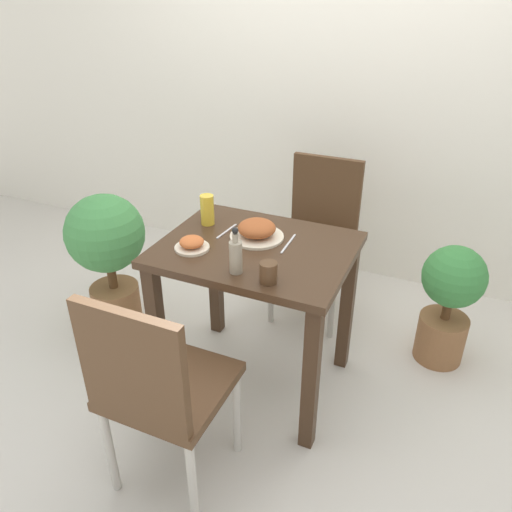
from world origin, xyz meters
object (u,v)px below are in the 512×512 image
object	(u,v)px
chair_far	(318,229)
juice_glass	(207,210)
food_plate	(257,230)
potted_plant_left	(108,249)
chair_near	(157,386)
potted_plant_right	(449,299)
sauce_bottle	(236,255)
side_plate	(192,244)
drink_cup	(268,273)

from	to	relation	value
chair_far	juice_glass	world-z (taller)	chair_far
food_plate	potted_plant_left	xyz separation A→B (m)	(-0.89, 0.02, -0.30)
chair_near	potted_plant_right	world-z (taller)	chair_near
chair_near	chair_far	xyz separation A→B (m)	(0.14, 1.43, 0.00)
food_plate	sauce_bottle	size ratio (longest dim) A/B	1.24
chair_far	side_plate	bearing A→B (deg)	-109.39
potted_plant_left	juice_glass	bearing A→B (deg)	2.32
chair_near	potted_plant_left	world-z (taller)	chair_near
juice_glass	drink_cup	bearing A→B (deg)	-38.24
side_plate	sauce_bottle	xyz separation A→B (m)	(0.26, -0.10, 0.05)
chair_far	food_plate	size ratio (longest dim) A/B	3.77
chair_far	juice_glass	xyz separation A→B (m)	(-0.36, -0.62, 0.31)
chair_near	potted_plant_right	size ratio (longest dim) A/B	1.39
chair_near	juice_glass	distance (m)	0.89
chair_near	sauce_bottle	distance (m)	0.56
drink_cup	potted_plant_right	size ratio (longest dim) A/B	0.13
potted_plant_right	food_plate	bearing A→B (deg)	-151.24
sauce_bottle	chair_near	bearing A→B (deg)	-101.00
potted_plant_left	potted_plant_right	size ratio (longest dim) A/B	1.22
side_plate	drink_cup	size ratio (longest dim) A/B	1.78
side_plate	sauce_bottle	bearing A→B (deg)	-20.69
chair_far	juice_glass	size ratio (longest dim) A/B	6.39
sauce_bottle	potted_plant_left	world-z (taller)	sauce_bottle
juice_glass	sauce_bottle	distance (m)	0.47
chair_near	chair_far	size ratio (longest dim) A/B	1.00
drink_cup	sauce_bottle	world-z (taller)	sauce_bottle
chair_near	potted_plant_right	xyz separation A→B (m)	(0.89, 1.23, -0.15)
drink_cup	juice_glass	xyz separation A→B (m)	(-0.46, 0.36, 0.03)
chair_far	potted_plant_right	xyz separation A→B (m)	(0.75, -0.19, -0.15)
food_plate	drink_cup	world-z (taller)	same
food_plate	juice_glass	bearing A→B (deg)	171.37
drink_cup	potted_plant_left	distance (m)	1.17
drink_cup	juice_glass	bearing A→B (deg)	141.76
chair_near	drink_cup	size ratio (longest dim) A/B	10.86
drink_cup	sauce_bottle	xyz separation A→B (m)	(-0.14, 0.02, 0.03)
side_plate	potted_plant_right	size ratio (longest dim) A/B	0.23
food_plate	drink_cup	distance (m)	0.37
drink_cup	potted_plant_right	bearing A→B (deg)	50.10
chair_far	sauce_bottle	bearing A→B (deg)	-92.90
chair_far	juice_glass	bearing A→B (deg)	-120.51
food_plate	drink_cup	bearing A→B (deg)	-59.47
juice_glass	potted_plant_left	xyz separation A→B (m)	(-0.62, -0.02, -0.33)
chair_near	sauce_bottle	world-z (taller)	sauce_bottle
food_plate	sauce_bottle	bearing A→B (deg)	-81.61
chair_far	drink_cup	bearing A→B (deg)	-84.42
sauce_bottle	potted_plant_left	bearing A→B (deg)	160.94
juice_glass	potted_plant_right	size ratio (longest dim) A/B	0.22
drink_cup	potted_plant_left	world-z (taller)	drink_cup
drink_cup	sauce_bottle	bearing A→B (deg)	173.54
sauce_bottle	potted_plant_right	size ratio (longest dim) A/B	0.30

